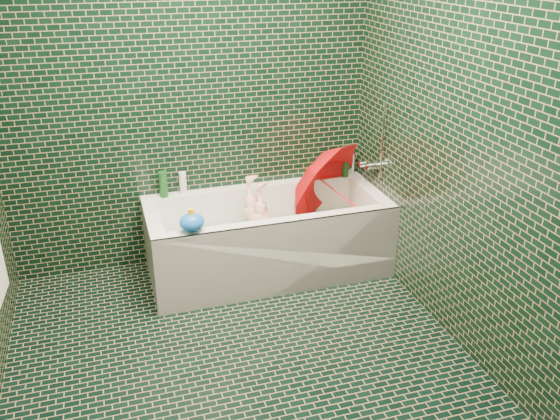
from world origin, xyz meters
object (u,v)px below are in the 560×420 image
object	(u,v)px
bathtub	(268,245)
child	(260,232)
bath_toy	(192,222)
umbrella	(337,192)
rubber_duck	(311,173)

from	to	relation	value
bathtub	child	size ratio (longest dim) A/B	2.09
child	bath_toy	bearing A→B (deg)	-69.13
umbrella	bathtub	bearing A→B (deg)	158.05
rubber_duck	bath_toy	distance (m)	1.23
rubber_duck	bath_toy	bearing A→B (deg)	-139.50
child	rubber_duck	world-z (taller)	rubber_duck
child	bath_toy	size ratio (longest dim) A/B	4.54
bathtub	rubber_duck	xyz separation A→B (m)	(0.46, 0.36, 0.38)
bathtub	bath_toy	world-z (taller)	bath_toy
bathtub	child	world-z (taller)	bathtub
bathtub	rubber_duck	world-z (taller)	rubber_duck
child	rubber_duck	xyz separation A→B (m)	(0.51, 0.32, 0.28)
bath_toy	bathtub	bearing A→B (deg)	38.06
child	rubber_duck	size ratio (longest dim) A/B	6.89
umbrella	bath_toy	distance (m)	1.16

